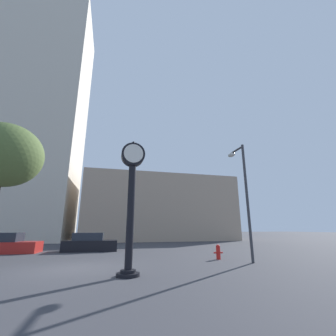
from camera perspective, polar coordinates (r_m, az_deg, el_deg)
ground_plane at (r=10.99m, az=-22.90°, el=-22.56°), size 200.00×200.00×0.00m
building_tall_tower at (r=40.44m, az=-30.70°, el=11.66°), size 13.51×12.00×36.82m
building_storefront_row at (r=35.65m, az=-2.69°, el=-10.45°), size 21.41×12.00×9.06m
street_clock at (r=8.84m, az=-9.27°, el=-6.07°), size 0.93×0.84×5.09m
car_red at (r=19.87m, az=-36.66°, el=-15.34°), size 4.79×1.97×1.36m
car_black at (r=18.79m, az=-19.17°, el=-17.61°), size 3.94×1.99×1.33m
fire_hydrant_near at (r=13.51m, az=12.64°, el=-20.04°), size 0.52×0.23×0.77m
street_lamp_right at (r=13.10m, az=18.20°, el=-3.39°), size 0.36×1.57×6.18m
bare_tree at (r=15.62m, az=-36.12°, el=2.64°), size 3.99×3.99×7.43m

